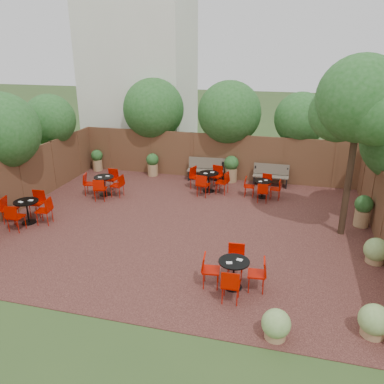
# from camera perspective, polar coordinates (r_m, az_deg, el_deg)

# --- Properties ---
(ground) EXTENTS (80.00, 80.00, 0.00)m
(ground) POSITION_cam_1_polar(r_m,az_deg,el_deg) (13.01, -1.29, -4.81)
(ground) COLOR #354F23
(ground) RESTS_ON ground
(courtyard_paving) EXTENTS (12.00, 10.00, 0.02)m
(courtyard_paving) POSITION_cam_1_polar(r_m,az_deg,el_deg) (13.01, -1.29, -4.77)
(courtyard_paving) COLOR #341815
(courtyard_paving) RESTS_ON ground
(fence_back) EXTENTS (12.00, 0.08, 2.00)m
(fence_back) POSITION_cam_1_polar(r_m,az_deg,el_deg) (17.23, 3.26, 5.18)
(fence_back) COLOR brown
(fence_back) RESTS_ON ground
(fence_left) EXTENTS (0.08, 10.00, 2.00)m
(fence_left) POSITION_cam_1_polar(r_m,az_deg,el_deg) (15.31, -23.48, 1.43)
(fence_left) COLOR brown
(fence_left) RESTS_ON ground
(neighbour_building) EXTENTS (5.00, 4.00, 8.00)m
(neighbour_building) POSITION_cam_1_polar(r_m,az_deg,el_deg) (20.85, -7.51, 16.13)
(neighbour_building) COLOR silver
(neighbour_building) RESTS_ON ground
(overhang_foliage) EXTENTS (15.83, 10.81, 2.76)m
(overhang_foliage) POSITION_cam_1_polar(r_m,az_deg,el_deg) (15.23, -4.32, 9.92)
(overhang_foliage) COLOR #1E521A
(overhang_foliage) RESTS_ON ground
(courtyard_tree) EXTENTS (2.65, 2.55, 5.38)m
(courtyard_tree) POSITION_cam_1_polar(r_m,az_deg,el_deg) (12.14, 23.10, 11.51)
(courtyard_tree) COLOR black
(courtyard_tree) RESTS_ON courtyard_paving
(park_bench_left) EXTENTS (1.59, 0.60, 0.97)m
(park_bench_left) POSITION_cam_1_polar(r_m,az_deg,el_deg) (17.08, 2.03, 3.37)
(park_bench_left) COLOR brown
(park_bench_left) RESTS_ON courtyard_paving
(park_bench_right) EXTENTS (1.46, 0.48, 0.90)m
(park_bench_right) POSITION_cam_1_polar(r_m,az_deg,el_deg) (16.73, 11.36, 2.46)
(park_bench_right) COLOR brown
(park_bench_right) RESTS_ON courtyard_paving
(bistro_tables) EXTENTS (8.78, 8.01, 0.90)m
(bistro_tables) POSITION_cam_1_polar(r_m,az_deg,el_deg) (13.78, -4.96, -1.31)
(bistro_tables) COLOR black
(bistro_tables) RESTS_ON courtyard_paving
(planters) EXTENTS (11.72, 3.91, 1.14)m
(planters) POSITION_cam_1_polar(r_m,az_deg,el_deg) (16.29, 2.16, 2.77)
(planters) COLOR #9A764D
(planters) RESTS_ON courtyard_paving
(low_shrubs) EXTENTS (3.06, 4.30, 0.71)m
(low_shrubs) POSITION_cam_1_polar(r_m,az_deg,el_deg) (9.88, 22.07, -13.17)
(low_shrubs) COLOR #9A764D
(low_shrubs) RESTS_ON courtyard_paving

